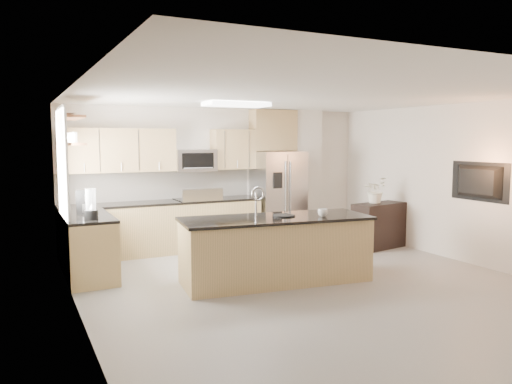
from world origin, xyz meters
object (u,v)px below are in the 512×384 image
island (276,249)px  flower_vase (375,184)px  coffee_maker (84,202)px  cup (323,213)px  platter (284,216)px  range (198,224)px  microwave (194,160)px  kettle (92,210)px  bowl (68,114)px  credenza (379,226)px  refrigerator (278,197)px  television (476,182)px  blender (91,206)px

island → flower_vase: flower_vase is taller
coffee_maker → cup: bearing=-31.4°
cup → coffee_maker: 3.51m
island → platter: 0.49m
range → cup: size_ratio=8.15×
microwave → island: 2.88m
kettle → bowl: (-0.23, 0.53, 1.36)m
credenza → platter: bearing=-167.7°
platter → bowl: size_ratio=1.00×
refrigerator → platter: 2.74m
bowl → microwave: bearing=21.0°
credenza → cup: cup is taller
television → platter: bearing=78.3°
cup → kettle: bearing=153.1°
cup → microwave: bearing=107.3°
refrigerator → bowl: size_ratio=5.55×
range → television: (3.51, -3.12, 0.88)m
credenza → television: (0.46, -1.72, 0.93)m
bowl → television: (5.76, -2.38, -1.03)m
credenza → flower_vase: bearing=124.1°
refrigerator → credenza: (1.39, -1.36, -0.47)m
coffee_maker → flower_vase: size_ratio=0.50×
island → television: television is taller
kettle → microwave: bearing=34.5°
refrigerator → flower_vase: refrigerator is taller
refrigerator → coffee_maker: 3.86m
island → cup: (0.62, -0.25, 0.52)m
blender → kettle: size_ratio=1.87×
kettle → range: bearing=32.0°
credenza → coffee_maker: size_ratio=2.93×
refrigerator → kettle: bearing=-161.7°
microwave → refrigerator: (1.66, -0.17, -0.74)m
range → blender: bearing=-143.9°
bowl → television: size_ratio=0.30×
cup → television: 2.67m
cup → bowl: 3.98m
range → cup: (0.89, -2.75, 0.51)m
microwave → coffee_maker: size_ratio=2.12×
blender → bowl: (-0.18, 0.77, 1.27)m
cup → refrigerator: bearing=74.2°
credenza → bowl: (-5.30, 0.67, 1.96)m
cup → bowl: (-3.14, 2.01, 1.40)m
range → island: island is taller
refrigerator → television: bearing=-59.0°
blender → bowl: bearing=102.7°
range → kettle: (-2.02, -1.27, 0.55)m
microwave → blender: 2.69m
range → coffee_maker: coffee_maker is taller
island → bowl: bowl is taller
platter → blender: bearing=158.7°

